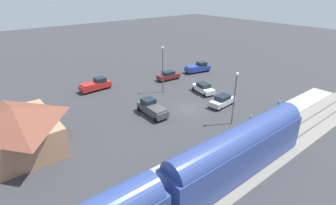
{
  "coord_description": "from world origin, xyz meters",
  "views": [
    {
      "loc": [
        -25.79,
        24.6,
        17.1
      ],
      "look_at": [
        1.82,
        2.35,
        1.0
      ],
      "focal_mm": 27.79,
      "sensor_mm": 36.0,
      "label": 1
    }
  ],
  "objects_px": {
    "light_pole_near_platform": "(235,92)",
    "sedan_maroon": "(168,75)",
    "light_pole_lot_center": "(163,64)",
    "sedan_silver": "(222,101)",
    "pickup_charcoal": "(152,108)",
    "pedestrian_waiting_far": "(279,105)",
    "sedan_white": "(203,88)",
    "pickup_red": "(96,85)",
    "pedestrian_on_platform": "(250,120)",
    "pickup_blue": "(198,67)",
    "station_building": "(17,128)"
  },
  "relations": [
    {
      "from": "light_pole_near_platform",
      "to": "light_pole_lot_center",
      "type": "relative_size",
      "value": 0.9
    },
    {
      "from": "pickup_charcoal",
      "to": "sedan_silver",
      "type": "bearing_deg",
      "value": -113.27
    },
    {
      "from": "sedan_maroon",
      "to": "sedan_silver",
      "type": "bearing_deg",
      "value": 175.43
    },
    {
      "from": "pedestrian_waiting_far",
      "to": "sedan_maroon",
      "type": "height_order",
      "value": "pedestrian_waiting_far"
    },
    {
      "from": "station_building",
      "to": "sedan_white",
      "type": "relative_size",
      "value": 2.25
    },
    {
      "from": "sedan_silver",
      "to": "light_pole_lot_center",
      "type": "xyz_separation_m",
      "value": [
        10.13,
        3.72,
        4.13
      ]
    },
    {
      "from": "sedan_maroon",
      "to": "pickup_red",
      "type": "xyz_separation_m",
      "value": [
        3.71,
        13.51,
        0.15
      ]
    },
    {
      "from": "pickup_blue",
      "to": "pickup_charcoal",
      "type": "distance_m",
      "value": 21.79
    },
    {
      "from": "station_building",
      "to": "pedestrian_on_platform",
      "type": "distance_m",
      "value": 27.66
    },
    {
      "from": "pickup_charcoal",
      "to": "sedan_white",
      "type": "xyz_separation_m",
      "value": [
        1.19,
        -11.72,
        -0.15
      ]
    },
    {
      "from": "sedan_white",
      "to": "light_pole_near_platform",
      "type": "distance_m",
      "value": 11.84
    },
    {
      "from": "light_pole_lot_center",
      "to": "sedan_white",
      "type": "bearing_deg",
      "value": -130.9
    },
    {
      "from": "pickup_charcoal",
      "to": "light_pole_lot_center",
      "type": "bearing_deg",
      "value": -48.2
    },
    {
      "from": "pedestrian_on_platform",
      "to": "light_pole_near_platform",
      "type": "height_order",
      "value": "light_pole_near_platform"
    },
    {
      "from": "sedan_silver",
      "to": "sedan_white",
      "type": "height_order",
      "value": "same"
    },
    {
      "from": "light_pole_lot_center",
      "to": "pickup_red",
      "type": "bearing_deg",
      "value": 46.25
    },
    {
      "from": "light_pole_near_platform",
      "to": "sedan_maroon",
      "type": "bearing_deg",
      "value": -13.36
    },
    {
      "from": "pickup_blue",
      "to": "sedan_maroon",
      "type": "distance_m",
      "value": 7.97
    },
    {
      "from": "sedan_maroon",
      "to": "light_pole_lot_center",
      "type": "relative_size",
      "value": 0.58
    },
    {
      "from": "sedan_silver",
      "to": "sedan_white",
      "type": "bearing_deg",
      "value": -15.64
    },
    {
      "from": "station_building",
      "to": "light_pole_near_platform",
      "type": "xyz_separation_m",
      "value": [
        -11.2,
        -23.39,
        1.86
      ]
    },
    {
      "from": "sedan_maroon",
      "to": "sedan_white",
      "type": "bearing_deg",
      "value": -177.59
    },
    {
      "from": "pickup_red",
      "to": "light_pole_near_platform",
      "type": "distance_m",
      "value": 24.85
    },
    {
      "from": "pedestrian_on_platform",
      "to": "sedan_silver",
      "type": "bearing_deg",
      "value": -21.46
    },
    {
      "from": "pedestrian_on_platform",
      "to": "light_pole_near_platform",
      "type": "distance_m",
      "value": 4.12
    },
    {
      "from": "pedestrian_waiting_far",
      "to": "pickup_red",
      "type": "height_order",
      "value": "pickup_red"
    },
    {
      "from": "pedestrian_on_platform",
      "to": "pickup_red",
      "type": "relative_size",
      "value": 0.31
    },
    {
      "from": "sedan_white",
      "to": "light_pole_near_platform",
      "type": "height_order",
      "value": "light_pole_near_platform"
    },
    {
      "from": "sedan_white",
      "to": "light_pole_near_platform",
      "type": "xyz_separation_m",
      "value": [
        -10.1,
        4.94,
        3.71
      ]
    },
    {
      "from": "station_building",
      "to": "pedestrian_on_platform",
      "type": "xyz_separation_m",
      "value": [
        -13.56,
        -24.06,
        -1.45
      ]
    },
    {
      "from": "pickup_blue",
      "to": "sedan_maroon",
      "type": "height_order",
      "value": "pickup_blue"
    },
    {
      "from": "pickup_red",
      "to": "sedan_silver",
      "type": "bearing_deg",
      "value": -146.12
    },
    {
      "from": "light_pole_lot_center",
      "to": "sedan_maroon",
      "type": "bearing_deg",
      "value": -47.18
    },
    {
      "from": "sedan_silver",
      "to": "light_pole_lot_center",
      "type": "height_order",
      "value": "light_pole_lot_center"
    },
    {
      "from": "pedestrian_on_platform",
      "to": "pickup_blue",
      "type": "relative_size",
      "value": 0.3
    },
    {
      "from": "pedestrian_waiting_far",
      "to": "pickup_red",
      "type": "distance_m",
      "value": 30.14
    },
    {
      "from": "station_building",
      "to": "sedan_silver",
      "type": "relative_size",
      "value": 2.3
    },
    {
      "from": "sedan_maroon",
      "to": "light_pole_near_platform",
      "type": "bearing_deg",
      "value": 166.64
    },
    {
      "from": "pedestrian_waiting_far",
      "to": "sedan_silver",
      "type": "distance_m",
      "value": 8.02
    },
    {
      "from": "pickup_charcoal",
      "to": "light_pole_lot_center",
      "type": "xyz_separation_m",
      "value": [
        5.76,
        -6.44,
        3.98
      ]
    },
    {
      "from": "pedestrian_waiting_far",
      "to": "sedan_white",
      "type": "distance_m",
      "value": 12.57
    },
    {
      "from": "station_building",
      "to": "pedestrian_waiting_far",
      "type": "distance_m",
      "value": 33.98
    },
    {
      "from": "pedestrian_on_platform",
      "to": "sedan_white",
      "type": "xyz_separation_m",
      "value": [
        12.46,
        -4.27,
        -0.4
      ]
    },
    {
      "from": "pedestrian_waiting_far",
      "to": "sedan_silver",
      "type": "height_order",
      "value": "pedestrian_waiting_far"
    },
    {
      "from": "pedestrian_waiting_far",
      "to": "pickup_blue",
      "type": "relative_size",
      "value": 0.3
    },
    {
      "from": "sedan_silver",
      "to": "pickup_red",
      "type": "bearing_deg",
      "value": 33.88
    },
    {
      "from": "pickup_charcoal",
      "to": "light_pole_lot_center",
      "type": "relative_size",
      "value": 0.68
    },
    {
      "from": "pedestrian_on_platform",
      "to": "pickup_blue",
      "type": "height_order",
      "value": "pickup_blue"
    },
    {
      "from": "station_building",
      "to": "light_pole_near_platform",
      "type": "bearing_deg",
      "value": -115.59
    },
    {
      "from": "station_building",
      "to": "light_pole_near_platform",
      "type": "relative_size",
      "value": 1.48
    }
  ]
}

